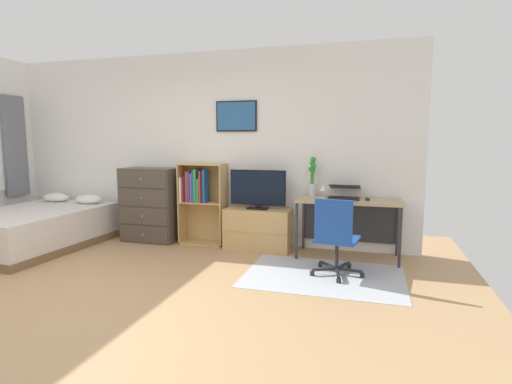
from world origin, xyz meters
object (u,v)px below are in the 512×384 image
Objects in this scene: bookshelf at (200,196)px; tv_stand at (258,229)px; office_chair at (335,235)px; wine_glass at (323,188)px; laptop at (344,193)px; bamboo_vase at (313,176)px; bed at (35,228)px; dresser at (150,205)px; desk at (349,209)px; television at (258,190)px; computer_mouse at (367,199)px.

bookshelf is 0.97m from tv_stand.
office_chair is at bearing -37.85° from tv_stand.
laptop is at bearing 34.64° from wine_glass.
laptop is at bearing -11.80° from bamboo_vase.
bookshelf is at bearing 23.61° from bed.
wine_glass is at bearing -2.94° from dresser.
office_chair is at bearing -17.13° from dresser.
dresser is 5.93× the size of wine_glass.
desk is 2.46× the size of bamboo_vase.
bookshelf is 1.78m from wine_glass.
bookshelf is 6.35× the size of wine_glass.
wine_glass is at bearing -9.31° from tv_stand.
television is 1.42m from computer_mouse.
bookshelf is at bearing 179.94° from laptop.
television reaches higher than laptop.
office_chair is 1.67× the size of bamboo_vase.
dresser is 0.84× the size of desk.
television is at bearing -0.25° from dresser.
tv_stand is (1.64, 0.02, -0.26)m from dresser.
bookshelf is 1.28× the size of tv_stand.
office_chair is 0.95m from laptop.
television is 0.75m from bamboo_vase.
desk is 0.44m from wine_glass.
dresser is at bearing -179.47° from tv_stand.
computer_mouse reaches higher than bed.
desk is 2.98× the size of laptop.
wine_glass reaches higher than bed.
tv_stand is (0.88, -0.05, -0.41)m from bookshelf.
bamboo_vase is (-0.42, 0.09, 0.19)m from laptop.
desk reaches higher than bed.
bookshelf is (2.11, 0.83, 0.42)m from bed.
computer_mouse is (3.05, -0.07, 0.22)m from dresser.
bamboo_vase is (3.70, 0.90, 0.73)m from bed.
wine_glass is at bearing -6.24° from bookshelf.
bed is 2.25× the size of tv_stand.
bed is 4.49m from computer_mouse.
bamboo_vase reaches higher than desk.
television is (1.64, -0.01, 0.28)m from dresser.
office_chair is 8.27× the size of computer_mouse.
computer_mouse is at bearing -19.57° from desk.
desk is (1.19, -0.01, 0.33)m from tv_stand.
television is 1.43m from office_chair.
laptop is 2.36× the size of wine_glass.
bookshelf is 10.98× the size of computer_mouse.
dresser is 2.08× the size of bamboo_vase.
bookshelf is at bearing 176.60° from computer_mouse.
dresser is 1.66m from television.
television is 4.24× the size of wine_glass.
desk is at bearing 12.59° from bed.
desk is 12.16× the size of computer_mouse.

